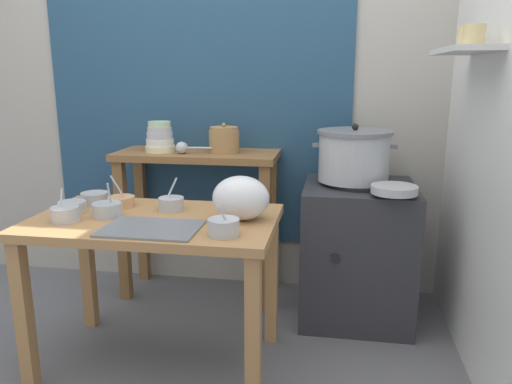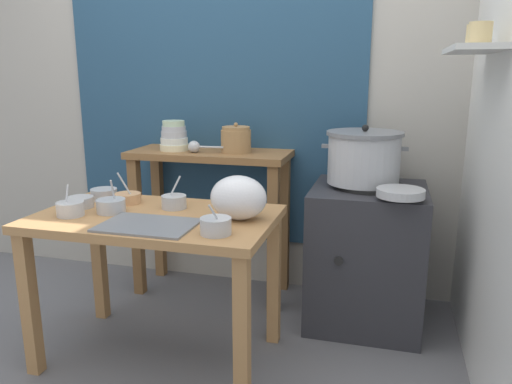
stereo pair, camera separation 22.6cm
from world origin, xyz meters
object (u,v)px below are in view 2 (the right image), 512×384
(back_shelf_table, at_px, (210,187))
(prep_bowl_4, at_px, (174,201))
(stove_block, at_px, (366,255))
(bowl_stack_enamel, at_px, (174,137))
(prep_bowl_0, at_px, (216,225))
(steamer_pot, at_px, (364,157))
(wide_pan, at_px, (401,193))
(prep_bowl_3, at_px, (128,197))
(prep_bowl_2, at_px, (111,205))
(prep_table, at_px, (156,238))
(serving_tray, at_px, (148,225))
(plastic_bag, at_px, (238,198))
(prep_bowl_6, at_px, (104,194))
(prep_bowl_5, at_px, (80,202))
(prep_bowl_1, at_px, (70,208))
(ladle, at_px, (196,147))
(clay_pot, at_px, (236,140))

(back_shelf_table, height_order, prep_bowl_4, back_shelf_table)
(stove_block, distance_m, bowl_stack_enamel, 1.31)
(prep_bowl_0, bearing_deg, back_shelf_table, 111.61)
(prep_bowl_0, bearing_deg, steamer_pot, 58.26)
(wide_pan, bearing_deg, prep_bowl_3, -169.72)
(stove_block, height_order, prep_bowl_2, prep_bowl_2)
(bowl_stack_enamel, xyz_separation_m, prep_bowl_3, (0.01, -0.59, -0.23))
(bowl_stack_enamel, bearing_deg, back_shelf_table, 6.62)
(prep_table, distance_m, prep_bowl_0, 0.44)
(back_shelf_table, relative_size, serving_tray, 2.40)
(wide_pan, height_order, prep_bowl_3, prep_bowl_3)
(prep_bowl_2, xyz_separation_m, prep_bowl_4, (0.25, 0.15, -0.00))
(plastic_bag, height_order, prep_bowl_0, plastic_bag)
(back_shelf_table, distance_m, prep_bowl_6, 0.69)
(stove_block, bearing_deg, serving_tray, -137.40)
(prep_bowl_5, bearing_deg, prep_bowl_2, -12.15)
(plastic_bag, xyz_separation_m, prep_bowl_6, (-0.77, 0.15, -0.07))
(steamer_pot, relative_size, prep_bowl_0, 3.42)
(prep_bowl_4, bearing_deg, prep_bowl_2, -149.93)
(prep_bowl_1, xyz_separation_m, prep_bowl_5, (-0.05, 0.14, -0.01))
(prep_bowl_6, bearing_deg, prep_table, -26.09)
(plastic_bag, bearing_deg, prep_table, -175.49)
(back_shelf_table, height_order, prep_bowl_1, back_shelf_table)
(ladle, bearing_deg, clay_pot, 20.08)
(prep_table, height_order, prep_bowl_3, prep_bowl_3)
(prep_bowl_0, relative_size, prep_bowl_2, 0.82)
(bowl_stack_enamel, bearing_deg, prep_bowl_6, -104.49)
(steamer_pot, bearing_deg, prep_bowl_5, -153.88)
(back_shelf_table, xyz_separation_m, wide_pan, (1.10, -0.37, 0.12))
(back_shelf_table, height_order, clay_pot, clay_pot)
(prep_table, bearing_deg, prep_bowl_5, 176.77)
(plastic_bag, height_order, prep_bowl_4, plastic_bag)
(bowl_stack_enamel, distance_m, wide_pan, 1.38)
(steamer_pot, height_order, plastic_bag, steamer_pot)
(prep_bowl_1, height_order, prep_bowl_3, prep_bowl_3)
(prep_bowl_0, bearing_deg, prep_table, 152.29)
(ladle, relative_size, prep_bowl_4, 1.84)
(prep_table, bearing_deg, steamer_pot, 36.48)
(prep_bowl_1, relative_size, prep_bowl_5, 1.10)
(prep_bowl_2, bearing_deg, prep_bowl_4, 30.07)
(clay_pot, height_order, prep_bowl_1, clay_pot)
(prep_table, height_order, prep_bowl_1, prep_bowl_1)
(prep_bowl_0, relative_size, prep_bowl_6, 0.99)
(steamer_pot, distance_m, serving_tray, 1.20)
(stove_block, height_order, bowl_stack_enamel, bowl_stack_enamel)
(steamer_pot, relative_size, clay_pot, 2.54)
(prep_bowl_5, bearing_deg, prep_bowl_4, 13.04)
(ladle, xyz_separation_m, prep_bowl_4, (0.11, -0.56, -0.18))
(serving_tray, bearing_deg, bowl_stack_enamel, 107.24)
(plastic_bag, bearing_deg, wide_pan, 27.81)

